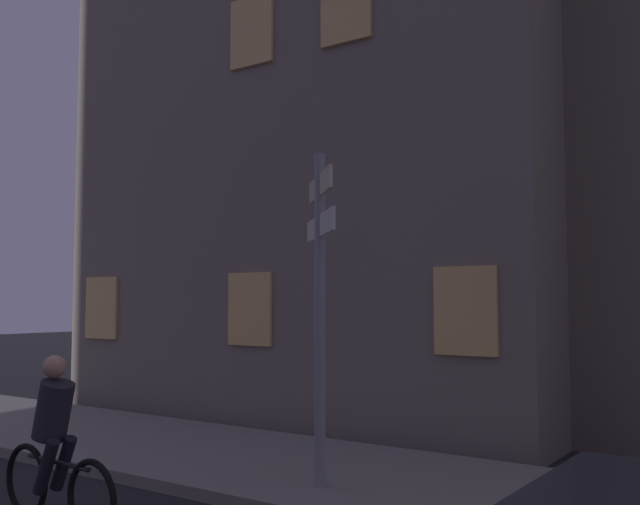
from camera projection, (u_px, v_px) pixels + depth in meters
The scene contains 3 objects.
sidewalk_kerb at pixel (446, 494), 7.54m from camera, with size 40.00×3.07×0.14m, color gray.
signpost at pixel (320, 286), 7.74m from camera, with size 1.13×1.13×3.62m.
cyclist at pixel (55, 447), 6.69m from camera, with size 1.82×0.35×1.61m.
Camera 1 is at (3.27, -0.03, 2.12)m, focal length 39.66 mm.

